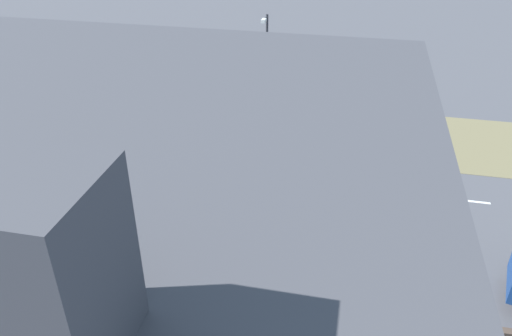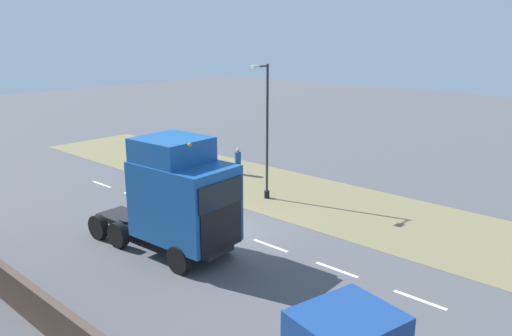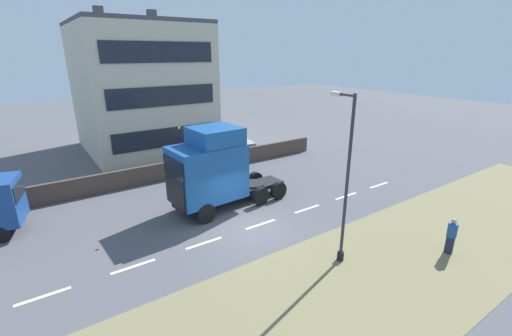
% 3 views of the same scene
% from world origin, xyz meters
% --- Properties ---
extents(ground_plane, '(120.00, 120.00, 0.00)m').
position_xyz_m(ground_plane, '(0.00, 0.00, 0.00)').
color(ground_plane, '#515156').
rests_on(ground_plane, ground).
extents(grass_verge, '(7.00, 44.00, 0.01)m').
position_xyz_m(grass_verge, '(-6.00, 0.00, 0.01)').
color(grass_verge, olive).
rests_on(grass_verge, ground).
extents(lane_markings, '(0.16, 21.00, 0.00)m').
position_xyz_m(lane_markings, '(0.00, -0.70, 0.00)').
color(lane_markings, white).
rests_on(lane_markings, ground).
extents(boundary_wall, '(0.25, 24.00, 1.24)m').
position_xyz_m(boundary_wall, '(9.00, 0.00, 0.62)').
color(boundary_wall, '#4C3D33').
rests_on(boundary_wall, ground).
extents(building_block, '(11.06, 9.64, 11.84)m').
position_xyz_m(building_block, '(18.01, -0.63, 5.37)').
color(building_block, beige).
rests_on(building_block, ground).
extents(lorry_cab, '(2.93, 6.99, 4.76)m').
position_xyz_m(lorry_cab, '(2.96, 0.44, 2.32)').
color(lorry_cab, black).
rests_on(lorry_cab, ground).
extents(parked_car, '(2.46, 4.45, 1.99)m').
position_xyz_m(parked_car, '(10.75, -5.09, 0.97)').
color(parked_car, '#9EA3A8').
rests_on(parked_car, ground).
extents(lamp_post, '(1.26, 0.28, 6.94)m').
position_xyz_m(lamp_post, '(-4.40, -1.62, 3.28)').
color(lamp_post, black).
rests_on(lamp_post, ground).
extents(pedestrian, '(0.39, 0.39, 1.64)m').
position_xyz_m(pedestrian, '(-6.78, -5.96, 0.80)').
color(pedestrian, '#1E233D').
rests_on(pedestrian, ground).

